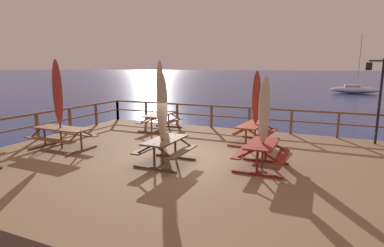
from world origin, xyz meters
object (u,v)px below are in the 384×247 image
at_px(picnic_table_front_left, 262,150).
at_px(picnic_table_back_left, 160,118).
at_px(lamp_post_hooked, 376,89).
at_px(picnic_table_front_right, 253,129).
at_px(picnic_table_mid_right, 62,133).
at_px(patio_umbrella_tall_front, 256,98).
at_px(patio_umbrella_short_back, 162,107).
at_px(picnic_table_back_right, 165,146).
at_px(sailboat_distant, 354,90).
at_px(patio_umbrella_short_mid, 264,111).
at_px(patio_umbrella_tall_back_right, 160,86).
at_px(patio_umbrella_tall_mid_right, 58,93).

height_order(picnic_table_front_left, picnic_table_back_left, same).
distance_m(picnic_table_back_left, lamp_post_hooked, 8.83).
distance_m(picnic_table_front_right, lamp_post_hooked, 4.72).
bearing_deg(picnic_table_front_left, picnic_table_mid_right, -174.51).
height_order(picnic_table_front_left, patio_umbrella_tall_front, patio_umbrella_tall_front).
bearing_deg(picnic_table_mid_right, picnic_table_front_left, 5.49).
bearing_deg(picnic_table_mid_right, patio_umbrella_tall_front, 30.41).
xyz_separation_m(picnic_table_front_right, patio_umbrella_tall_front, (0.06, 0.06, 1.20)).
bearing_deg(patio_umbrella_short_back, picnic_table_back_right, 55.12).
xyz_separation_m(picnic_table_back_right, lamp_post_hooked, (5.97, 5.30, 1.56)).
relative_size(picnic_table_back_left, sailboat_distant, 0.27).
height_order(patio_umbrella_short_mid, patio_umbrella_tall_back_right, patio_umbrella_tall_back_right).
bearing_deg(picnic_table_back_right, patio_umbrella_short_mid, 13.06).
bearing_deg(patio_umbrella_tall_back_right, lamp_post_hooked, 6.59).
distance_m(picnic_table_back_right, patio_umbrella_tall_front, 4.30).
bearing_deg(lamp_post_hooked, sailboat_distant, 87.51).
relative_size(picnic_table_front_left, patio_umbrella_tall_front, 0.60).
height_order(patio_umbrella_tall_mid_right, patio_umbrella_tall_front, patio_umbrella_tall_mid_right).
distance_m(patio_umbrella_short_back, patio_umbrella_tall_front, 4.21).
distance_m(picnic_table_back_left, patio_umbrella_tall_mid_right, 4.86).
relative_size(picnic_table_front_left, sailboat_distant, 0.22).
height_order(picnic_table_mid_right, patio_umbrella_short_mid, patio_umbrella_short_mid).
distance_m(picnic_table_front_left, sailboat_distant, 38.40).
xyz_separation_m(patio_umbrella_tall_front, sailboat_distant, (5.52, 35.18, -1.87)).
bearing_deg(patio_umbrella_tall_front, sailboat_distant, 81.08).
relative_size(picnic_table_front_right, patio_umbrella_short_back, 0.78).
xyz_separation_m(picnic_table_front_left, lamp_post_hooked, (3.21, 4.58, 1.56)).
xyz_separation_m(picnic_table_back_left, sailboat_distant, (10.10, 34.45, -0.67)).
xyz_separation_m(patio_umbrella_tall_mid_right, patio_umbrella_tall_back_right, (1.65, 4.28, 0.02)).
bearing_deg(sailboat_distant, patio_umbrella_tall_front, -98.92).
bearing_deg(picnic_table_back_left, lamp_post_hooked, 6.06).
distance_m(picnic_table_mid_right, sailboat_distant, 40.51).
distance_m(patio_umbrella_tall_mid_right, lamp_post_hooked, 11.52).
bearing_deg(picnic_table_front_right, picnic_table_front_left, -72.37).
bearing_deg(lamp_post_hooked, picnic_table_mid_right, -152.81).
distance_m(picnic_table_back_right, lamp_post_hooked, 8.14).
height_order(picnic_table_front_right, patio_umbrella_tall_front, patio_umbrella_tall_front).
distance_m(picnic_table_front_right, patio_umbrella_tall_back_right, 4.76).
distance_m(patio_umbrella_short_mid, patio_umbrella_tall_back_right, 6.54).
bearing_deg(picnic_table_back_right, picnic_table_back_left, 121.37).
bearing_deg(picnic_table_mid_right, sailboat_distant, 73.25).
xyz_separation_m(picnic_table_back_right, patio_umbrella_short_mid, (2.79, 0.65, 1.16)).
distance_m(picnic_table_back_right, patio_umbrella_short_mid, 3.09).
distance_m(patio_umbrella_short_back, patio_umbrella_tall_mid_right, 4.23).
relative_size(picnic_table_mid_right, patio_umbrella_short_back, 0.80).
bearing_deg(patio_umbrella_short_mid, patio_umbrella_tall_front, 106.36).
distance_m(picnic_table_back_left, patio_umbrella_tall_front, 4.79).
bearing_deg(lamp_post_hooked, picnic_table_back_right, -138.42).
xyz_separation_m(picnic_table_front_right, picnic_table_back_left, (-4.52, 0.79, -0.00)).
bearing_deg(picnic_table_back_left, patio_umbrella_tall_front, -8.95).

